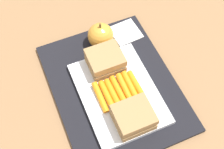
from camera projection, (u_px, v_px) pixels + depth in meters
ground_plane at (114, 88)px, 0.73m from camera, size 2.40×2.40×0.00m
lunchbag_mat at (114, 87)px, 0.73m from camera, size 0.36×0.28×0.01m
food_tray at (118, 93)px, 0.71m from camera, size 0.23×0.17×0.01m
sandwich_half_left at (133, 117)px, 0.64m from camera, size 0.07×0.08×0.04m
sandwich_half_right at (105, 61)px, 0.72m from camera, size 0.07×0.08×0.04m
carrot_sticks_bundle at (119, 90)px, 0.69m from camera, size 0.08×0.10×0.02m
apple at (101, 36)px, 0.76m from camera, size 0.06×0.06×0.08m
paper_napkin at (126, 32)px, 0.80m from camera, size 0.08×0.08×0.00m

